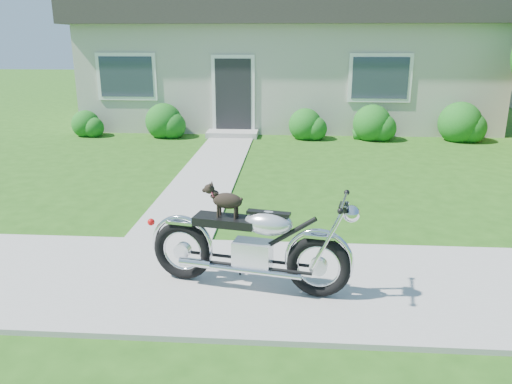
# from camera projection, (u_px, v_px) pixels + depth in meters

# --- Properties ---
(ground) EXTENTS (80.00, 80.00, 0.00)m
(ground) POSITION_uv_depth(u_px,v_px,m) (276.00, 283.00, 5.55)
(ground) COLOR #235114
(ground) RESTS_ON ground
(sidewalk) EXTENTS (24.00, 2.20, 0.04)m
(sidewalk) POSITION_uv_depth(u_px,v_px,m) (276.00, 282.00, 5.54)
(sidewalk) COLOR #9E9B93
(sidewalk) RESTS_ON ground
(walkway) EXTENTS (1.20, 8.00, 0.03)m
(walkway) POSITION_uv_depth(u_px,v_px,m) (212.00, 169.00, 10.41)
(walkway) COLOR #9E9B93
(walkway) RESTS_ON ground
(house) EXTENTS (12.60, 7.03, 4.50)m
(house) POSITION_uv_depth(u_px,v_px,m) (289.00, 53.00, 16.35)
(house) COLOR #B8B3A6
(house) RESTS_ON ground
(shrub_row) EXTENTS (11.15, 1.12, 1.12)m
(shrub_row) POSITION_uv_depth(u_px,v_px,m) (312.00, 123.00, 13.48)
(shrub_row) COLOR #195F19
(shrub_row) RESTS_ON ground
(potted_plant_left) EXTENTS (0.80, 0.74, 0.72)m
(potted_plant_left) POSITION_uv_depth(u_px,v_px,m) (159.00, 124.00, 13.83)
(potted_plant_left) COLOR #1F4C14
(potted_plant_left) RESTS_ON ground
(potted_plant_right) EXTENTS (0.51, 0.51, 0.64)m
(potted_plant_right) POSITION_uv_depth(u_px,v_px,m) (359.00, 127.00, 13.47)
(potted_plant_right) COLOR #1E6E1F
(potted_plant_right) RESTS_ON ground
(motorcycle_with_dog) EXTENTS (2.20, 0.75, 1.12)m
(motorcycle_with_dog) POSITION_uv_depth(u_px,v_px,m) (252.00, 244.00, 5.22)
(motorcycle_with_dog) COLOR black
(motorcycle_with_dog) RESTS_ON sidewalk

